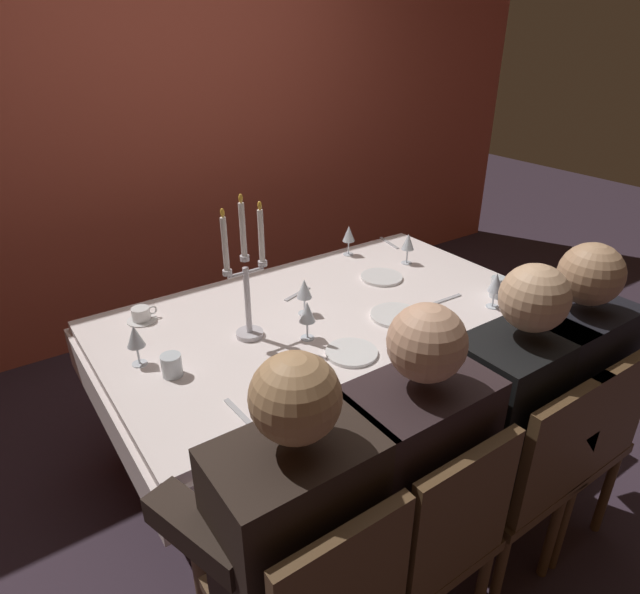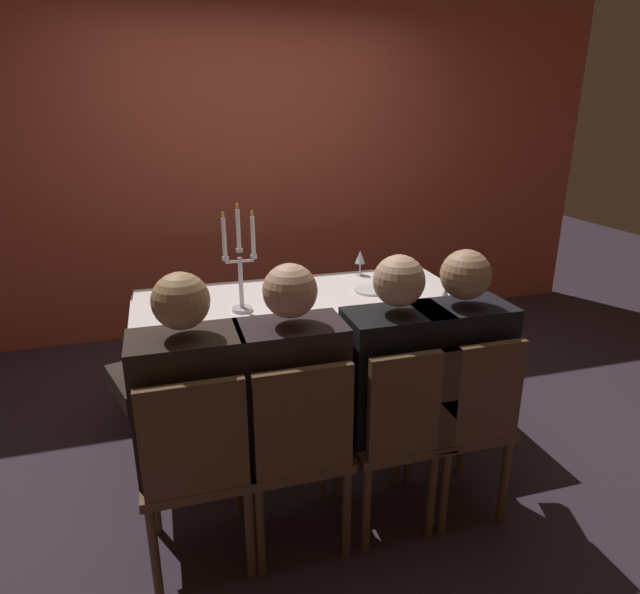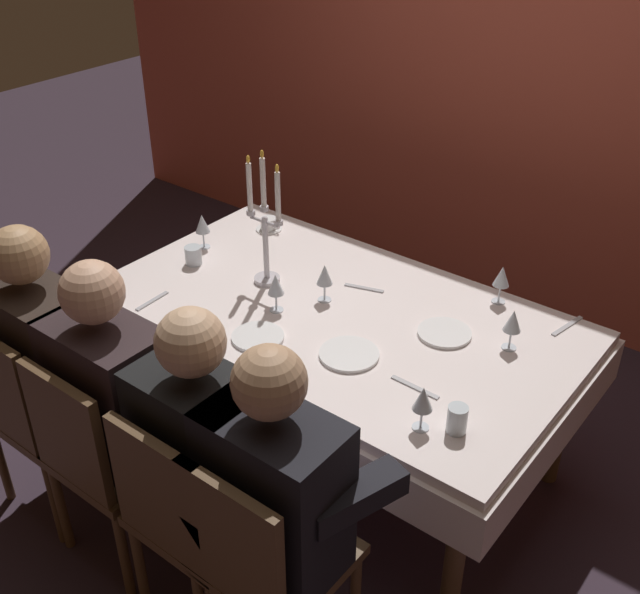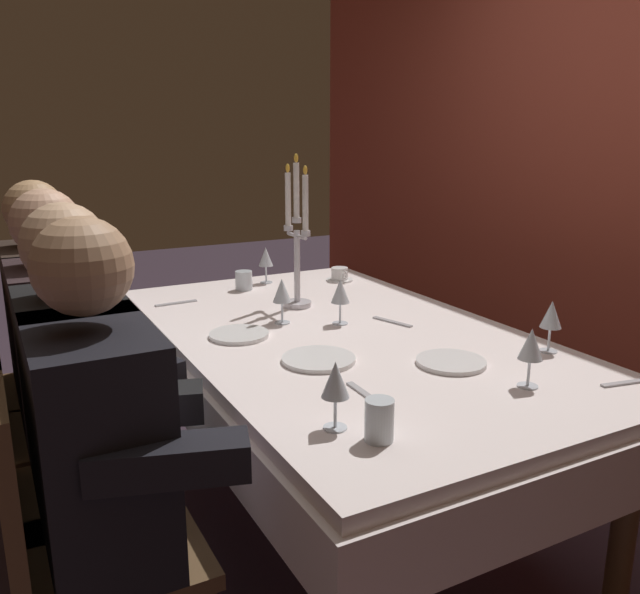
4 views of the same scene
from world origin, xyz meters
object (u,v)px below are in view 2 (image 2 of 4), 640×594
object	(u,v)px
seated_diner_0	(190,400)
candelabra	(240,268)
wine_glass_3	(158,295)
seated_diner_3	(458,363)
wine_glass_2	(360,258)
water_tumbler_1	(175,316)
dining_table	(308,324)
wine_glass_1	(291,284)
dinner_plate_0	(303,328)
wine_glass_4	(280,296)
dinner_plate_2	(358,312)
water_tumbler_0	(455,303)
seated_diner_1	(292,386)
seated_diner_2	(395,371)
wine_glass_5	(445,297)
wine_glass_0	(402,267)
dinner_plate_1	(371,290)
coffee_cup_0	(179,290)

from	to	relation	value
seated_diner_0	candelabra	bearing A→B (deg)	69.26
wine_glass_3	seated_diner_3	xyz separation A→B (m)	(1.24, -0.95, -0.12)
wine_glass_2	water_tumbler_1	distance (m)	1.32
dining_table	wine_glass_1	size ratio (longest dim) A/B	11.83
dinner_plate_0	wine_glass_4	size ratio (longest dim) A/B	1.22
water_tumbler_1	dinner_plate_2	bearing A→B (deg)	-8.07
dinner_plate_0	seated_diner_0	world-z (taller)	seated_diner_0
water_tumbler_0	seated_diner_1	xyz separation A→B (m)	(-1.04, -0.56, -0.05)
water_tumbler_1	seated_diner_2	size ratio (longest dim) A/B	0.07
wine_glass_5	seated_diner_1	bearing A→B (deg)	-152.06
candelabra	wine_glass_0	world-z (taller)	candelabra
seated_diner_0	seated_diner_2	xyz separation A→B (m)	(0.85, 0.00, 0.00)
wine_glass_0	wine_glass_1	xyz separation A→B (m)	(-0.74, -0.16, 0.00)
seated_diner_2	wine_glass_0	bearing A→B (deg)	64.30
seated_diner_0	seated_diner_3	size ratio (longest dim) A/B	1.00
wine_glass_3	dinner_plate_2	bearing A→B (deg)	-14.88
dinner_plate_1	seated_diner_0	xyz separation A→B (m)	(-1.13, -1.01, -0.01)
wine_glass_4	dinner_plate_0	bearing A→B (deg)	-69.14
seated_diner_1	dining_table	bearing A→B (deg)	70.82
candelabra	wine_glass_2	distance (m)	0.97
dinner_plate_1	wine_glass_4	bearing A→B (deg)	-156.78
water_tumbler_0	seated_diner_3	size ratio (longest dim) A/B	0.08
wine_glass_4	seated_diner_3	bearing A→B (deg)	-49.87
wine_glass_0	water_tumbler_1	bearing A→B (deg)	-168.92
seated_diner_0	seated_diner_3	world-z (taller)	same
wine_glass_0	coffee_cup_0	world-z (taller)	wine_glass_0
dinner_plate_2	seated_diner_1	xyz separation A→B (m)	(-0.53, -0.67, -0.01)
wine_glass_0	dining_table	bearing A→B (deg)	-163.57
coffee_cup_0	seated_diner_2	bearing A→B (deg)	-56.89
wine_glass_5	seated_diner_2	size ratio (longest dim) A/B	0.13
wine_glass_0	seated_diner_3	distance (m)	1.11
dining_table	coffee_cup_0	world-z (taller)	coffee_cup_0
dining_table	seated_diner_3	distance (m)	0.99
dining_table	wine_glass_1	xyz separation A→B (m)	(-0.09, 0.04, 0.24)
wine_glass_2	dinner_plate_0	bearing A→B (deg)	-126.76
dinner_plate_0	dinner_plate_1	world-z (taller)	same
wine_glass_4	wine_glass_1	bearing A→B (deg)	59.77
coffee_cup_0	seated_diner_3	world-z (taller)	seated_diner_3
candelabra	dining_table	bearing A→B (deg)	-1.08
wine_glass_5	seated_diner_0	bearing A→B (deg)	-159.60
wine_glass_1	wine_glass_3	world-z (taller)	same
dinner_plate_0	wine_glass_3	bearing A→B (deg)	150.06
candelabra	water_tumbler_0	distance (m)	1.17
candelabra	dinner_plate_1	size ratio (longest dim) A/B	2.85
wine_glass_5	coffee_cup_0	world-z (taller)	wine_glass_5
dinner_plate_1	seated_diner_3	xyz separation A→B (m)	(0.01, -1.01, -0.01)
seated_diner_1	dinner_plate_1	bearing A→B (deg)	53.98
dinner_plate_0	wine_glass_1	xyz separation A→B (m)	(0.03, 0.37, 0.11)
wine_glass_2	wine_glass_4	world-z (taller)	same
coffee_cup_0	wine_glass_3	bearing A→B (deg)	-110.06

